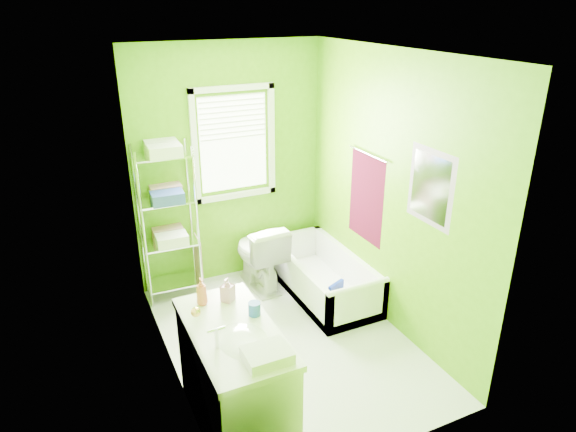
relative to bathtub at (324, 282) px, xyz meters
name	(u,v)px	position (x,y,z in m)	size (l,w,h in m)	color
ground	(287,340)	(-0.71, -0.58, -0.15)	(2.90, 2.90, 0.00)	silver
room_envelope	(287,185)	(-0.71, -0.58, 1.40)	(2.14, 2.94, 2.62)	#4D8D06
window	(234,138)	(-0.66, 0.85, 1.46)	(0.92, 0.05, 1.22)	white
door	(204,340)	(-1.75, -1.58, 0.85)	(0.09, 0.80, 2.00)	white
right_wall_decor	(390,193)	(0.33, -0.60, 1.17)	(0.04, 1.48, 1.17)	#46081C
bathtub	(324,282)	(0.00, 0.00, 0.00)	(0.68, 1.46, 0.47)	white
toilet	(259,254)	(-0.56, 0.46, 0.24)	(0.44, 0.77, 0.78)	white
vanity	(236,375)	(-1.48, -1.35, 0.30)	(0.58, 1.13, 1.07)	white
wire_shelf_unit	(169,205)	(-1.44, 0.69, 0.88)	(0.58, 0.46, 1.69)	silver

